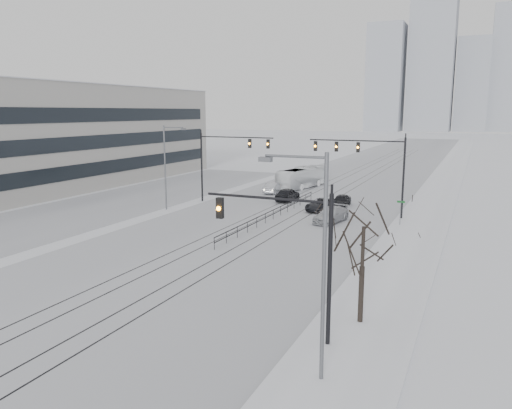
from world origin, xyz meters
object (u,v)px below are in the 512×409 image
sedan_nb_far (341,201)px  box_truck (302,178)px  bare_tree (363,237)px  sedan_sb_inner (288,195)px  sedan_nb_front (321,205)px  sedan_sb_outer (274,188)px  traffic_mast_near (295,245)px  sedan_nb_right (331,215)px

sedan_nb_far → box_truck: size_ratio=0.38×
bare_tree → sedan_nb_far: bearing=106.3°
sedan_sb_inner → sedan_nb_front: bearing=142.0°
sedan_sb_outer → box_truck: size_ratio=0.42×
sedan_sb_outer → box_truck: bearing=-111.6°
sedan_sb_outer → box_truck: (1.91, 5.76, 0.72)m
bare_tree → traffic_mast_near: bearing=-128.8°
traffic_mast_near → sedan_nb_front: (-7.80, 30.11, -3.92)m
sedan_nb_front → sedan_nb_right: (2.53, -5.01, 0.08)m
sedan_nb_far → sedan_nb_right: bearing=-80.8°
sedan_sb_inner → sedan_sb_outer: sedan_sb_inner is taller
traffic_mast_near → sedan_sb_outer: size_ratio=1.61×
bare_tree → sedan_sb_outer: bare_tree is taller
bare_tree → sedan_nb_far: size_ratio=1.57×
sedan_nb_far → box_truck: box_truck is taller
sedan_nb_front → sedan_nb_right: bearing=-56.2°
bare_tree → sedan_nb_right: bearing=109.2°
sedan_nb_right → traffic_mast_near: bearing=-68.5°
sedan_sb_inner → box_truck: size_ratio=0.45×
sedan_sb_inner → sedan_nb_far: (6.66, -0.75, -0.12)m
traffic_mast_near → box_truck: bearing=108.4°
traffic_mast_near → bare_tree: (2.41, 3.00, -0.07)m
traffic_mast_near → sedan_sb_inner: size_ratio=1.53×
sedan_nb_right → sedan_nb_far: bearing=107.8°
sedan_nb_right → box_truck: bearing=125.9°
bare_tree → box_truck: (-17.29, 41.61, -3.06)m
sedan_nb_far → sedan_sb_outer: bearing=153.3°
box_truck → sedan_nb_far: bearing=138.8°
sedan_nb_front → bare_tree: bearing=-62.4°
box_truck → traffic_mast_near: bearing=120.2°
traffic_mast_near → sedan_nb_front: 31.35m
traffic_mast_near → bare_tree: bearing=51.2°
traffic_mast_near → sedan_nb_far: (-6.46, 33.43, -3.90)m
traffic_mast_near → box_truck: (-14.88, 44.62, -3.13)m
sedan_nb_front → traffic_mast_near: bearing=-68.6°
bare_tree → box_truck: bearing=112.6°
traffic_mast_near → sedan_nb_far: bearing=100.9°
traffic_mast_near → sedan_nb_front: bearing=104.5°
sedan_sb_outer → sedan_sb_inner: bearing=124.9°
bare_tree → sedan_sb_outer: size_ratio=1.41×
sedan_nb_far → box_truck: 14.02m
traffic_mast_near → sedan_sb_inner: traffic_mast_near is taller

